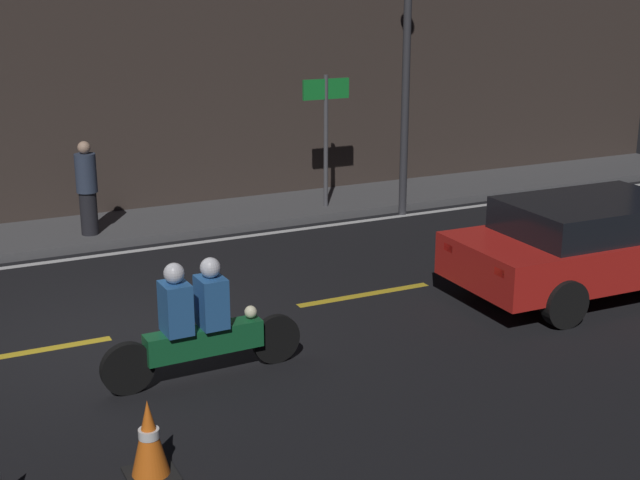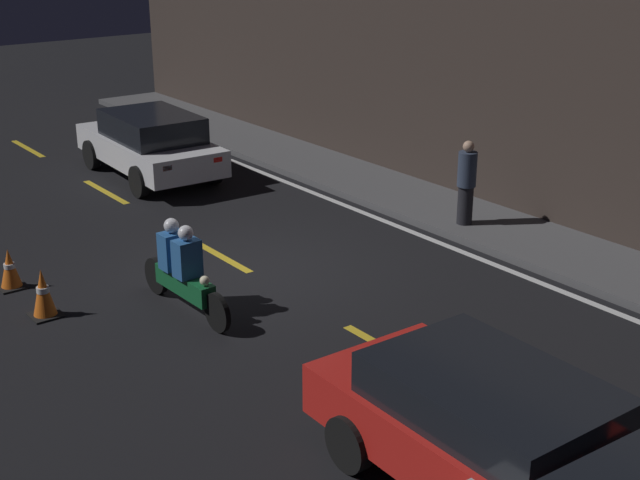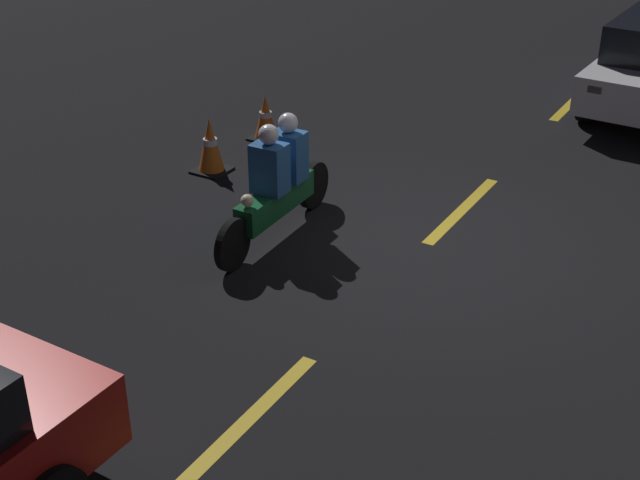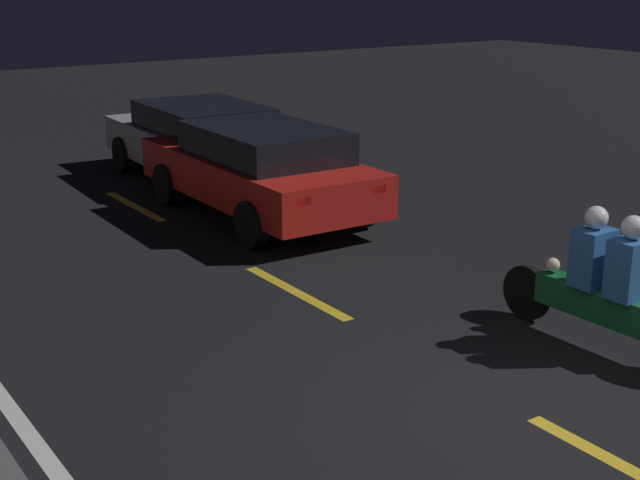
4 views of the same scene
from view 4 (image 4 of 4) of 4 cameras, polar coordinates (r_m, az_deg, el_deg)
name	(u,v)px [view 4 (image 4 of 4)]	position (r m, az deg, el deg)	size (l,w,h in m)	color
ground_plane	(533,419)	(7.43, 13.48, -11.06)	(56.00, 56.00, 0.00)	black
lane_dash_c	(639,475)	(6.90, 19.75, -13.96)	(2.00, 0.14, 0.01)	gold
lane_dash_d	(296,292)	(9.88, -1.56, -3.34)	(2.00, 0.14, 0.01)	gold
lane_dash_e	(134,206)	(13.72, -11.79, 2.15)	(2.00, 0.14, 0.01)	gold
taxi_red	(260,167)	(12.74, -3.88, 4.65)	(4.29, 1.94, 1.33)	red
hatchback_silver	(200,139)	(15.06, -7.68, 6.43)	(4.23, 2.11, 1.31)	#9EA0A5
motorcycle	(605,285)	(8.65, 17.75, -2.78)	(2.27, 0.38, 1.35)	black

